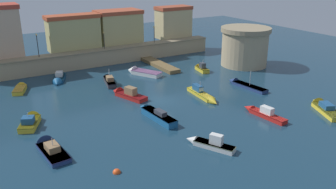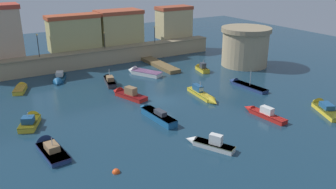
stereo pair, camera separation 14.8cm
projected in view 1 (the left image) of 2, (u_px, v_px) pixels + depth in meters
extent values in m
plane|color=#19384C|center=(161.00, 100.00, 49.01)|extent=(123.32, 123.32, 0.00)
cube|color=tan|center=(103.00, 57.00, 66.02)|extent=(45.71, 2.47, 2.73)
cube|color=gray|center=(102.00, 49.00, 65.50)|extent=(45.71, 2.77, 0.24)
cube|color=tan|center=(74.00, 34.00, 64.85)|extent=(9.35, 3.41, 5.75)
cube|color=#AB482B|center=(72.00, 17.00, 63.73)|extent=(9.72, 3.54, 0.70)
cube|color=tan|center=(119.00, 29.00, 70.09)|extent=(8.39, 5.24, 5.86)
cube|color=#A8492F|center=(118.00, 12.00, 68.95)|extent=(8.73, 5.45, 0.70)
cube|color=tan|center=(173.00, 24.00, 75.48)|extent=(7.14, 3.82, 5.95)
cube|color=#A0452D|center=(173.00, 8.00, 74.32)|extent=(7.43, 3.97, 0.70)
cylinder|color=tan|center=(245.00, 49.00, 64.92)|extent=(8.34, 8.34, 6.24)
cylinder|color=gray|center=(246.00, 30.00, 63.69)|extent=(9.00, 9.00, 0.80)
cube|color=brown|center=(160.00, 65.00, 65.04)|extent=(2.15, 10.95, 0.63)
cylinder|color=#4E3E24|center=(155.00, 60.00, 68.43)|extent=(0.20, 0.20, 0.70)
cylinder|color=#4E3E24|center=(164.00, 64.00, 65.50)|extent=(0.20, 0.20, 0.70)
cylinder|color=#4E3E24|center=(175.00, 69.00, 62.57)|extent=(0.20, 0.20, 0.70)
cylinder|color=black|center=(38.00, 46.00, 59.33)|extent=(0.12, 0.12, 3.59)
sphere|color=#F9D172|center=(36.00, 35.00, 58.65)|extent=(0.32, 0.32, 0.32)
cylinder|color=black|center=(104.00, 41.00, 65.18)|extent=(0.12, 0.12, 2.80)
sphere|color=#F9D172|center=(104.00, 33.00, 64.64)|extent=(0.32, 0.32, 0.32)
cylinder|color=black|center=(154.00, 35.00, 70.27)|extent=(0.12, 0.12, 2.96)
sphere|color=#F9D172|center=(154.00, 27.00, 69.70)|extent=(0.32, 0.32, 0.32)
cube|color=#333338|center=(110.00, 82.00, 55.49)|extent=(2.26, 5.03, 0.71)
cone|color=#333338|center=(106.00, 76.00, 58.23)|extent=(1.43, 1.59, 1.16)
cube|color=black|center=(109.00, 80.00, 55.38)|extent=(2.30, 5.13, 0.08)
cube|color=olive|center=(110.00, 79.00, 54.89)|extent=(1.31, 1.73, 0.67)
cylinder|color=#B2B2B7|center=(109.00, 74.00, 55.05)|extent=(0.08, 0.08, 1.77)
cube|color=gold|center=(30.00, 124.00, 41.06)|extent=(3.18, 4.26, 0.65)
cone|color=gold|center=(34.00, 116.00, 43.33)|extent=(1.96, 1.67, 1.66)
cube|color=#625C11|center=(29.00, 122.00, 40.96)|extent=(3.24, 4.34, 0.08)
cube|color=navy|center=(28.00, 120.00, 40.43)|extent=(1.68, 1.66, 0.74)
cube|color=#99B7C6|center=(29.00, 117.00, 41.00)|extent=(1.08, 0.52, 0.44)
cylinder|color=#B2B2B7|center=(28.00, 117.00, 40.50)|extent=(0.08, 0.08, 1.22)
cube|color=silver|center=(214.00, 146.00, 36.20)|extent=(2.99, 4.31, 0.56)
cone|color=silver|center=(191.00, 140.00, 37.50)|extent=(1.51, 1.56, 1.08)
cube|color=#697253|center=(214.00, 144.00, 36.11)|extent=(3.05, 4.39, 0.08)
cube|color=silver|center=(216.00, 139.00, 35.83)|extent=(1.21, 1.47, 1.07)
cube|color=navy|center=(53.00, 153.00, 35.00)|extent=(2.33, 5.10, 0.47)
cone|color=navy|center=(43.00, 141.00, 37.36)|extent=(1.92, 1.54, 1.80)
cube|color=#151535|center=(53.00, 151.00, 34.93)|extent=(2.37, 5.20, 0.08)
cube|color=olive|center=(52.00, 147.00, 34.90)|extent=(1.28, 1.86, 0.66)
cube|color=#99B7C6|center=(49.00, 143.00, 35.55)|extent=(1.02, 0.15, 0.40)
cylinder|color=#B2B2B7|center=(53.00, 145.00, 34.57)|extent=(0.08, 0.08, 1.45)
cube|color=gold|center=(201.00, 94.00, 50.61)|extent=(1.77, 5.76, 0.51)
cone|color=gold|center=(214.00, 102.00, 47.68)|extent=(1.35, 1.50, 1.23)
cube|color=#516A11|center=(201.00, 93.00, 50.53)|extent=(1.81, 5.87, 0.08)
cube|color=navy|center=(198.00, 88.00, 51.07)|extent=(0.93, 1.99, 0.87)
cube|color=#99B7C6|center=(201.00, 90.00, 50.24)|extent=(0.69, 0.12, 0.52)
cylinder|color=#B2B2B7|center=(200.00, 87.00, 50.40)|extent=(0.08, 0.08, 1.58)
cube|color=red|center=(131.00, 96.00, 49.72)|extent=(3.15, 5.20, 0.58)
cone|color=red|center=(116.00, 91.00, 51.60)|extent=(1.93, 1.81, 1.57)
cube|color=#670B0D|center=(131.00, 95.00, 49.63)|extent=(3.21, 5.30, 0.08)
cube|color=olive|center=(131.00, 91.00, 49.47)|extent=(1.48, 1.90, 1.03)
cube|color=#99B7C6|center=(127.00, 89.00, 49.96)|extent=(0.86, 0.34, 0.62)
cube|color=gold|center=(20.00, 90.00, 52.08)|extent=(2.55, 3.75, 0.63)
cone|color=gold|center=(23.00, 85.00, 54.08)|extent=(1.62, 1.39, 1.37)
cube|color=brown|center=(19.00, 88.00, 51.99)|extent=(2.60, 3.83, 0.08)
cube|color=#195689|center=(59.00, 78.00, 57.68)|extent=(3.09, 4.62, 0.48)
cone|color=#195689|center=(57.00, 83.00, 55.17)|extent=(1.87, 1.69, 1.53)
cube|color=#0D3043|center=(59.00, 77.00, 57.61)|extent=(3.15, 4.72, 0.08)
cube|color=silver|center=(59.00, 74.00, 57.96)|extent=(1.57, 1.86, 0.69)
cube|color=white|center=(147.00, 73.00, 59.94)|extent=(4.12, 5.43, 0.72)
cone|color=white|center=(131.00, 70.00, 61.47)|extent=(2.25, 2.09, 1.80)
cube|color=#885886|center=(147.00, 71.00, 59.83)|extent=(4.20, 5.54, 0.08)
cube|color=navy|center=(250.00, 87.00, 53.58)|extent=(2.00, 6.04, 0.50)
cone|color=navy|center=(232.00, 81.00, 56.30)|extent=(1.49, 1.53, 1.36)
cube|color=#111B35|center=(250.00, 86.00, 53.51)|extent=(2.04, 6.16, 0.08)
cylinder|color=#B2B2B7|center=(250.00, 78.00, 53.13)|extent=(0.08, 0.08, 2.28)
cube|color=#195689|center=(159.00, 117.00, 42.72)|extent=(1.80, 6.02, 0.83)
cone|color=#195689|center=(143.00, 108.00, 45.48)|extent=(1.38, 1.50, 1.27)
cube|color=#092746|center=(159.00, 114.00, 42.59)|extent=(1.84, 6.14, 0.08)
cube|color=#333842|center=(160.00, 113.00, 42.21)|extent=(0.90, 1.77, 0.53)
cube|color=#99B7C6|center=(156.00, 110.00, 42.86)|extent=(0.69, 0.11, 0.32)
cube|color=gold|center=(328.00, 111.00, 44.64)|extent=(3.96, 5.56, 0.57)
cone|color=gold|center=(316.00, 102.00, 47.73)|extent=(2.16, 2.01, 1.71)
cube|color=#66651A|center=(328.00, 110.00, 44.55)|extent=(4.04, 5.67, 0.08)
cube|color=navy|center=(327.00, 106.00, 44.89)|extent=(1.93, 2.28, 0.61)
cube|color=red|center=(268.00, 116.00, 43.33)|extent=(1.57, 5.09, 0.55)
cone|color=red|center=(248.00, 108.00, 45.72)|extent=(1.21, 1.49, 1.10)
cube|color=#620B0A|center=(268.00, 114.00, 43.25)|extent=(1.60, 5.19, 0.08)
cube|color=silver|center=(267.00, 110.00, 43.24)|extent=(0.92, 1.67, 0.85)
cube|color=#99B7C6|center=(262.00, 108.00, 43.83)|extent=(0.71, 0.12, 0.51)
cube|color=gold|center=(202.00, 69.00, 62.11)|extent=(1.85, 3.52, 0.65)
cone|color=gold|center=(197.00, 66.00, 63.95)|extent=(1.35, 1.14, 1.20)
cube|color=#666313|center=(202.00, 68.00, 62.01)|extent=(1.89, 3.59, 0.08)
cube|color=#333842|center=(203.00, 65.00, 61.71)|extent=(1.00, 1.17, 0.91)
cylinder|color=#B2B2B7|center=(203.00, 64.00, 61.53)|extent=(0.08, 0.08, 1.46)
sphere|color=#EA4C19|center=(117.00, 173.00, 32.10)|extent=(0.74, 0.74, 0.74)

